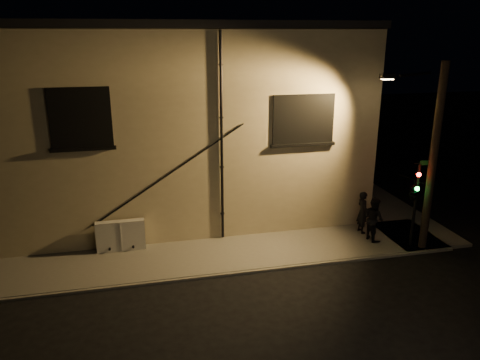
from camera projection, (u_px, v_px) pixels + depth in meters
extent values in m
plane|color=black|center=(286.00, 268.00, 17.34)|extent=(90.00, 90.00, 0.00)
cube|color=#5D5A54|center=(199.00, 257.00, 18.07)|extent=(20.00, 3.00, 0.12)
cube|color=#5D5A54|center=(351.00, 187.00, 26.15)|extent=(3.00, 16.00, 0.12)
cube|color=tan|center=(176.00, 117.00, 23.76)|extent=(16.00, 12.00, 8.50)
cube|color=black|center=(172.00, 26.00, 22.42)|extent=(16.20, 12.20, 0.30)
cube|color=black|center=(80.00, 118.00, 16.96)|extent=(2.20, 0.10, 2.20)
cube|color=#A5B28C|center=(80.00, 118.00, 16.97)|extent=(1.98, 0.05, 1.98)
cube|color=black|center=(304.00, 119.00, 18.93)|extent=(2.60, 0.10, 2.00)
cube|color=#A5B28C|center=(303.00, 119.00, 18.95)|extent=(2.38, 0.05, 1.78)
cylinder|color=black|center=(222.00, 140.00, 18.35)|extent=(0.11, 0.11, 8.30)
cylinder|color=black|center=(167.00, 176.00, 18.31)|extent=(5.96, 0.04, 3.75)
cylinder|color=black|center=(170.00, 174.00, 18.31)|extent=(5.96, 0.04, 3.75)
cube|color=beige|center=(121.00, 236.00, 18.34)|extent=(1.88, 0.32, 1.23)
imported|color=black|center=(363.00, 212.00, 19.93)|extent=(0.46, 0.68, 1.83)
imported|color=black|center=(374.00, 219.00, 19.21)|extent=(0.82, 0.98, 1.84)
cylinder|color=black|center=(415.00, 206.00, 18.46)|extent=(0.12, 0.12, 3.39)
imported|color=black|center=(414.00, 190.00, 18.09)|extent=(0.79, 2.09, 0.82)
sphere|color=#FF140C|center=(419.00, 175.00, 17.72)|extent=(0.17, 0.17, 0.17)
sphere|color=#14FF3F|center=(417.00, 189.00, 17.89)|extent=(0.17, 0.17, 0.17)
cube|color=#0C4C1E|center=(428.00, 163.00, 18.01)|extent=(0.70, 0.03, 0.18)
cylinder|color=black|center=(433.00, 161.00, 17.72)|extent=(0.31, 0.31, 7.40)
cylinder|color=black|center=(415.00, 74.00, 17.09)|extent=(1.88, 1.02, 0.10)
cube|color=black|center=(388.00, 76.00, 17.46)|extent=(0.55, 0.28, 0.18)
cube|color=#FFC672|center=(387.00, 79.00, 17.49)|extent=(0.42, 0.20, 0.04)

